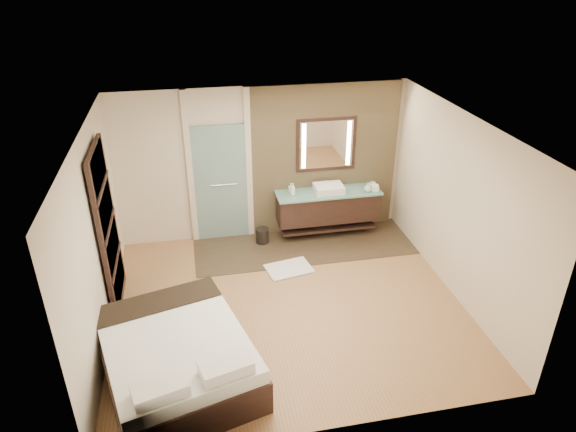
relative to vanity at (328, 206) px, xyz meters
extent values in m
plane|color=#97663F|center=(-1.10, -1.92, -0.58)|extent=(5.00, 5.00, 0.00)
cube|color=#382A1E|center=(-0.50, -0.32, -0.57)|extent=(3.80, 1.30, 0.01)
cube|color=tan|center=(0.00, 0.29, 0.77)|extent=(2.60, 0.08, 2.70)
cube|color=black|center=(0.00, 0.00, -0.01)|extent=(1.80, 0.50, 0.50)
cube|color=black|center=(0.00, 0.00, -0.40)|extent=(1.71, 0.45, 0.04)
cube|color=#80C3B4|center=(0.00, -0.02, 0.27)|extent=(1.85, 0.55, 0.03)
cube|color=white|center=(0.00, -0.02, 0.35)|extent=(0.50, 0.38, 0.13)
cylinder|color=silver|center=(0.00, 0.17, 0.37)|extent=(0.03, 0.03, 0.18)
cylinder|color=silver|center=(0.00, 0.13, 0.45)|extent=(0.02, 0.10, 0.02)
cube|color=black|center=(0.00, 0.24, 1.07)|extent=(1.06, 0.03, 0.96)
cube|color=white|center=(0.00, 0.23, 1.07)|extent=(0.94, 0.01, 0.84)
cube|color=beige|center=(-0.40, 0.22, 1.07)|extent=(0.07, 0.01, 0.80)
cube|color=beige|center=(0.40, 0.22, 1.07)|extent=(0.07, 0.01, 0.80)
cube|color=silver|center=(-1.85, 0.28, 0.47)|extent=(0.90, 0.05, 2.10)
cylinder|color=silver|center=(-1.80, 0.23, 0.47)|extent=(0.45, 0.03, 0.03)
cube|color=beige|center=(-2.35, 0.29, 0.77)|extent=(0.10, 0.08, 2.70)
cube|color=beige|center=(-1.35, 0.29, 0.77)|extent=(0.10, 0.08, 2.70)
cube|color=black|center=(-3.53, -1.32, 0.62)|extent=(0.06, 1.20, 2.40)
cube|color=beige|center=(-3.51, -1.32, -0.21)|extent=(0.02, 1.06, 0.52)
cube|color=beige|center=(-3.51, -1.32, 0.38)|extent=(0.02, 1.06, 0.52)
cube|color=beige|center=(-3.51, -1.32, 0.96)|extent=(0.02, 1.06, 0.52)
cube|color=beige|center=(-3.51, -1.32, 1.55)|extent=(0.02, 1.06, 0.52)
cube|color=black|center=(-2.70, -3.07, -0.36)|extent=(2.08, 2.36, 0.44)
cube|color=silver|center=(-2.70, -3.07, -0.05)|extent=(2.02, 2.30, 0.18)
cube|color=black|center=(-2.89, -2.34, 0.04)|extent=(1.63, 0.84, 0.04)
cube|color=silver|center=(-2.83, -3.94, 0.12)|extent=(0.61, 0.44, 0.14)
cube|color=silver|center=(-2.15, -3.76, 0.12)|extent=(0.61, 0.44, 0.14)
cube|color=white|center=(-0.91, -1.00, -0.56)|extent=(0.80, 0.62, 0.02)
cylinder|color=black|center=(-1.20, -0.07, -0.44)|extent=(0.28, 0.28, 0.28)
cube|color=white|center=(0.82, -0.11, 0.33)|extent=(0.14, 0.14, 0.10)
imported|color=white|center=(-0.64, -0.01, 0.39)|extent=(0.08, 0.09, 0.21)
imported|color=#B2B2B2|center=(-0.65, 0.11, 0.37)|extent=(0.08, 0.08, 0.17)
imported|color=#A8D4CD|center=(0.67, -0.15, 0.37)|extent=(0.17, 0.17, 0.16)
imported|color=white|center=(0.82, 0.01, 0.33)|extent=(0.15, 0.15, 0.10)
camera|label=1|loc=(-2.31, -7.89, 4.06)|focal=32.00mm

